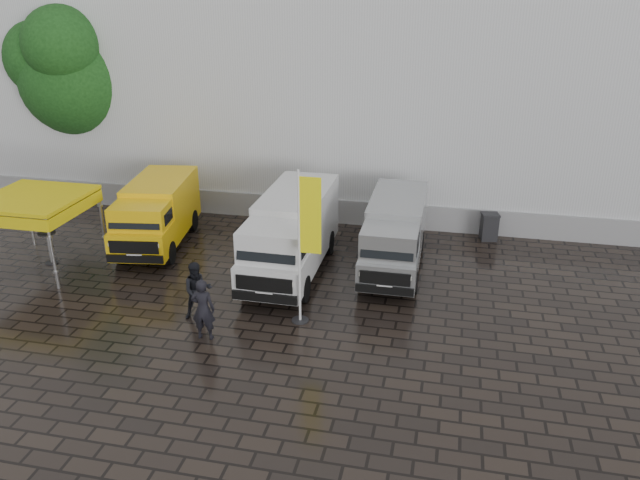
# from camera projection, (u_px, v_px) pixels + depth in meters

# --- Properties ---
(ground) EXTENTS (120.00, 120.00, 0.00)m
(ground) POSITION_uv_depth(u_px,v_px,m) (315.00, 321.00, 18.28)
(ground) COLOR black
(ground) RESTS_ON ground
(exhibition_hall) EXTENTS (44.00, 16.00, 12.00)m
(exhibition_hall) POSITION_uv_depth(u_px,v_px,m) (429.00, 52.00, 29.97)
(exhibition_hall) COLOR silver
(exhibition_hall) RESTS_ON ground
(hall_plinth) EXTENTS (44.00, 0.15, 1.00)m
(hall_plinth) POSITION_uv_depth(u_px,v_px,m) (408.00, 216.00, 24.85)
(hall_plinth) COLOR gray
(hall_plinth) RESTS_ON ground
(van_yellow) EXTENTS (2.72, 5.36, 2.36)m
(van_yellow) POSITION_uv_depth(u_px,v_px,m) (157.00, 215.00, 23.03)
(van_yellow) COLOR yellow
(van_yellow) RESTS_ON ground
(van_white) EXTENTS (2.05, 6.09, 2.64)m
(van_white) POSITION_uv_depth(u_px,v_px,m) (291.00, 236.00, 20.82)
(van_white) COLOR silver
(van_white) RESTS_ON ground
(van_silver) EXTENTS (1.85, 5.46, 2.36)m
(van_silver) POSITION_uv_depth(u_px,v_px,m) (394.00, 237.00, 21.14)
(van_silver) COLOR #A5A8AA
(van_silver) RESTS_ON ground
(canopy_tent) EXTENTS (3.18, 3.18, 2.55)m
(canopy_tent) POSITION_uv_depth(u_px,v_px,m) (33.00, 201.00, 20.85)
(canopy_tent) COLOR silver
(canopy_tent) RESTS_ON ground
(flagpole) EXTENTS (0.88, 0.50, 4.60)m
(flagpole) POSITION_uv_depth(u_px,v_px,m) (305.00, 242.00, 17.25)
(flagpole) COLOR black
(flagpole) RESTS_ON ground
(tree) EXTENTS (4.84, 4.84, 8.69)m
(tree) POSITION_uv_depth(u_px,v_px,m) (76.00, 71.00, 26.84)
(tree) COLOR black
(tree) RESTS_ON ground
(cocktail_table) EXTENTS (0.60, 0.60, 1.16)m
(cocktail_table) POSITION_uv_depth(u_px,v_px,m) (49.00, 248.00, 21.76)
(cocktail_table) COLOR black
(cocktail_table) RESTS_ON ground
(wheelie_bin) EXTENTS (0.73, 0.73, 1.05)m
(wheelie_bin) POSITION_uv_depth(u_px,v_px,m) (489.00, 226.00, 23.78)
(wheelie_bin) COLOR black
(wheelie_bin) RESTS_ON ground
(person_front) EXTENTS (0.69, 0.48, 1.81)m
(person_front) POSITION_uv_depth(u_px,v_px,m) (203.00, 309.00, 17.06)
(person_front) COLOR black
(person_front) RESTS_ON ground
(person_tent) EXTENTS (1.07, 1.00, 1.75)m
(person_tent) POSITION_uv_depth(u_px,v_px,m) (198.00, 290.00, 18.17)
(person_tent) COLOR black
(person_tent) RESTS_ON ground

